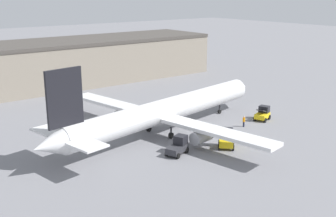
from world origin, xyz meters
TOP-DOWN VIEW (x-y plane):
  - ground_plane at (0.00, 0.00)m, footprint 400.00×400.00m
  - terminal_building at (8.10, 41.75)m, footprint 60.89×17.78m
  - airplane at (-1.07, -0.19)m, footprint 44.10×38.49m
  - ground_crew_worker at (11.07, -5.36)m, footprint 0.38×0.38m
  - baggage_tug at (2.39, -10.07)m, footprint 3.42×3.41m
  - belt_loader_truck at (16.40, -4.71)m, footprint 3.30×2.88m
  - pushback_tug at (-4.41, -7.92)m, footprint 3.74×2.93m

SIDE VIEW (x-z plane):
  - ground_plane at x=0.00m, z-range 0.00..0.00m
  - ground_crew_worker at x=11.07m, z-range 0.06..1.81m
  - belt_loader_truck at x=16.40m, z-range -0.06..2.20m
  - pushback_tug at x=-4.41m, z-range -0.10..2.27m
  - baggage_tug at x=2.39m, z-range -0.13..2.46m
  - airplane at x=-1.07m, z-range -2.60..9.65m
  - terminal_building at x=8.10m, z-range 0.01..10.00m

